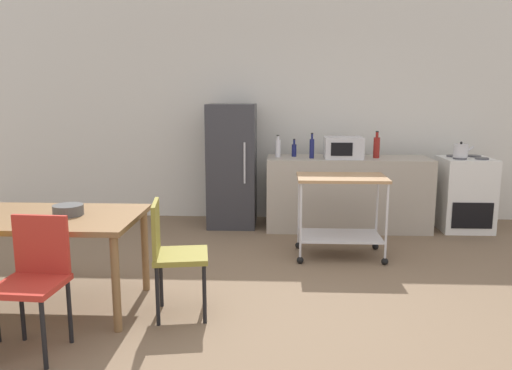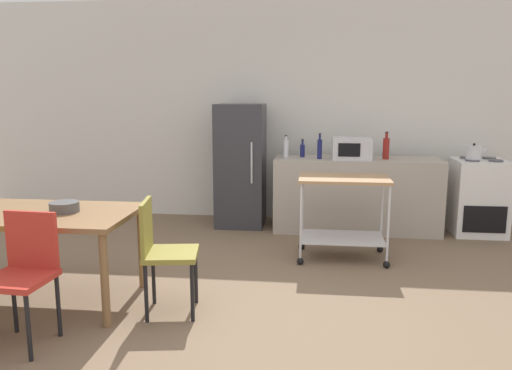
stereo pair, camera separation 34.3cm
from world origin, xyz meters
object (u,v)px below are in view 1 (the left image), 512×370
(chair_olive, at_px, (172,250))
(fruit_bowl, at_px, (68,210))
(bottle_soda, at_px, (377,147))
(kitchen_cart, at_px, (341,203))
(dining_table, at_px, (42,225))
(bottle_sparkling_water, at_px, (278,148))
(bottle_wine, at_px, (294,150))
(kettle, at_px, (461,151))
(chair_red, at_px, (34,275))
(microwave, at_px, (343,148))
(stove_oven, at_px, (464,194))
(bottle_hot_sauce, at_px, (312,148))
(refrigerator, at_px, (232,166))

(chair_olive, bearing_deg, fruit_bowl, 72.76)
(bottle_soda, bearing_deg, kitchen_cart, -116.45)
(dining_table, distance_m, bottle_sparkling_water, 3.12)
(bottle_wine, distance_m, kettle, 2.00)
(kitchen_cart, xyz_separation_m, bottle_wine, (-0.45, 1.20, 0.41))
(chair_red, xyz_separation_m, kitchen_cart, (2.22, 2.05, 0.05))
(chair_red, distance_m, bottle_wine, 3.73)
(bottle_sparkling_water, xyz_separation_m, bottle_soda, (1.21, -0.03, 0.02))
(bottle_sparkling_water, distance_m, kettle, 2.20)
(bottle_sparkling_water, xyz_separation_m, microwave, (0.79, -0.09, 0.02))
(microwave, height_order, fruit_bowl, microwave)
(microwave, bearing_deg, stove_oven, 4.07)
(chair_olive, bearing_deg, kettle, -58.61)
(kitchen_cart, bearing_deg, bottle_soda, 63.55)
(bottle_hot_sauce, distance_m, microwave, 0.38)
(kettle, bearing_deg, microwave, -179.59)
(stove_oven, bearing_deg, microwave, -175.93)
(chair_red, height_order, bottle_hot_sauce, bottle_hot_sauce)
(chair_olive, bearing_deg, bottle_soda, -46.49)
(refrigerator, distance_m, fruit_bowl, 2.79)
(fruit_bowl, relative_size, kettle, 0.97)
(chair_red, xyz_separation_m, kettle, (3.77, 3.10, 0.48))
(chair_olive, distance_m, bottle_wine, 2.90)
(kitchen_cart, distance_m, microwave, 1.15)
(refrigerator, xyz_separation_m, fruit_bowl, (-1.03, -2.59, 0.02))
(dining_table, height_order, kettle, kettle)
(bottle_soda, bearing_deg, fruit_bowl, -138.79)
(stove_oven, xyz_separation_m, fruit_bowl, (-3.93, -2.51, 0.34))
(fruit_bowl, bearing_deg, bottle_wine, 54.68)
(chair_olive, bearing_deg, bottle_wine, -29.13)
(kitchen_cart, xyz_separation_m, microwave, (0.14, 1.04, 0.46))
(chair_red, bearing_deg, bottle_wine, 64.74)
(chair_red, xyz_separation_m, refrigerator, (0.99, 3.28, 0.26))
(fruit_bowl, bearing_deg, stove_oven, 32.58)
(chair_olive, height_order, kettle, kettle)
(bottle_sparkling_water, bearing_deg, dining_table, -125.85)
(kitchen_cart, bearing_deg, bottle_wine, 110.64)
(chair_red, xyz_separation_m, bottle_wine, (1.77, 3.25, 0.47))
(kitchen_cart, bearing_deg, kettle, 34.25)
(fruit_bowl, bearing_deg, kitchen_cart, 30.99)
(chair_red, distance_m, stove_oven, 5.04)
(chair_red, bearing_deg, bottle_sparkling_water, 67.10)
(refrigerator, height_order, kettle, refrigerator)
(dining_table, relative_size, chair_red, 1.69)
(fruit_bowl, height_order, kettle, kettle)
(bottle_hot_sauce, bearing_deg, bottle_soda, 5.23)
(stove_oven, xyz_separation_m, refrigerator, (-2.90, 0.08, 0.32))
(bottle_hot_sauce, distance_m, fruit_bowl, 3.15)
(bottle_sparkling_water, distance_m, bottle_wine, 0.22)
(refrigerator, distance_m, bottle_sparkling_water, 0.64)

